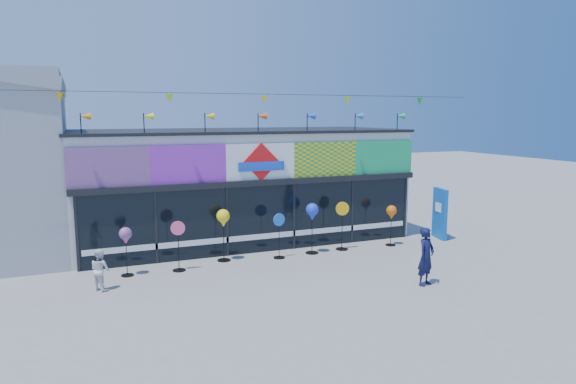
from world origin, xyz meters
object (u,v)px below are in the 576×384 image
spinner_6 (391,213)px  spinner_0 (126,237)px  spinner_5 (342,224)px  adult_man (426,256)px  spinner_4 (312,213)px  blue_sign (440,213)px  spinner_3 (279,235)px  spinner_1 (178,245)px  child (100,269)px  spinner_2 (223,220)px

spinner_6 → spinner_0: bearing=-179.5°
spinner_5 → adult_man: 4.21m
spinner_4 → spinner_6: bearing=-2.0°
blue_sign → adult_man: (-3.86, -4.26, -0.15)m
spinner_3 → adult_man: 4.88m
spinner_1 → spinner_3: bearing=2.6°
adult_man → child: bearing=138.0°
spinner_3 → spinner_5: 2.42m
spinner_0 → spinner_1: (1.49, -0.08, -0.35)m
spinner_5 → child: spinner_5 is taller
spinner_3 → spinner_6: 4.32m
child → spinner_1: bearing=-103.5°
blue_sign → child: (-12.15, -1.30, -0.40)m
spinner_3 → spinner_6: (4.30, 0.01, 0.38)m
spinner_5 → spinner_4: bearing=-177.7°
spinner_1 → spinner_2: 1.71m
spinner_1 → spinner_5: size_ratio=0.90×
spinner_4 → spinner_1: bearing=-176.6°
spinner_5 → spinner_6: size_ratio=1.15×
spinner_0 → spinner_6: bearing=0.5°
spinner_2 → spinner_6: (6.06, -0.37, -0.18)m
spinner_0 → spinner_5: spinner_5 is taller
adult_man → spinner_4: bearing=87.8°
spinner_4 → adult_man: spinner_4 is taller
spinner_0 → spinner_1: bearing=-3.2°
spinner_6 → child: spinner_6 is taller
spinner_4 → blue_sign: bearing=1.2°
spinner_3 → spinner_1: bearing=-177.4°
spinner_0 → spinner_5: size_ratio=0.86×
spinner_1 → spinner_3: size_ratio=1.02×
spinner_5 → spinner_6: (1.90, -0.15, 0.28)m
spinner_3 → spinner_6: size_ratio=1.02×
spinner_4 → spinner_5: 1.27m
blue_sign → spinner_1: size_ratio=1.25×
adult_man → spinner_2: bearing=113.4°
spinner_2 → adult_man: size_ratio=1.04×
spinner_3 → spinner_4: size_ratio=0.86×
adult_man → spinner_5: bearing=72.4°
spinner_3 → spinner_4: spinner_4 is taller
spinner_1 → adult_man: size_ratio=0.95×
spinner_1 → spinner_4: bearing=3.4°
spinner_0 → spinner_3: size_ratio=0.97×
spinner_5 → child: bearing=-171.2°
blue_sign → adult_man: 5.75m
spinner_2 → spinner_4: bearing=-5.0°
spinner_2 → spinner_0: bearing=-171.6°
spinner_0 → spinner_6: 9.08m
spinner_4 → child: (-6.78, -1.18, -0.82)m
blue_sign → spinner_3: bearing=-166.0°
spinner_4 → child: 6.93m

